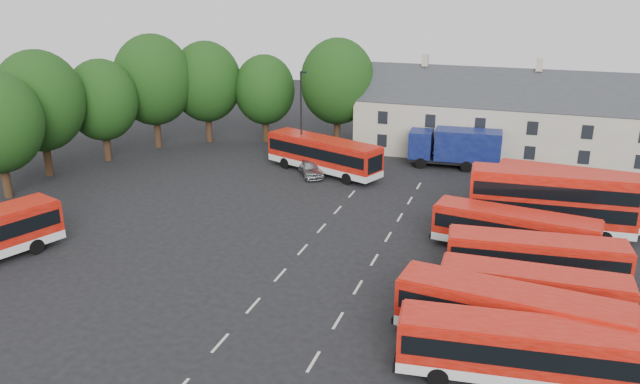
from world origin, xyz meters
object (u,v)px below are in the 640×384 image
at_px(bus_row_a, 518,347).
at_px(bus_dd_south, 551,199).
at_px(silver_car, 311,168).
at_px(lamppost, 301,118).
at_px(box_truck, 456,146).

distance_m(bus_row_a, bus_dd_south, 18.93).
height_order(bus_row_a, bus_dd_south, bus_dd_south).
distance_m(silver_car, lamppost, 4.89).
bearing_deg(bus_dd_south, lamppost, 153.42).
relative_size(bus_row_a, box_truck, 1.25).
bearing_deg(lamppost, bus_dd_south, -22.70).
height_order(bus_row_a, lamppost, lamppost).
bearing_deg(bus_row_a, box_truck, 95.59).
distance_m(box_truck, silver_car, 14.20).
bearing_deg(box_truck, silver_car, -154.35).
distance_m(bus_dd_south, box_truck, 16.63).
relative_size(bus_row_a, bus_dd_south, 0.95).
height_order(bus_dd_south, lamppost, lamppost).
bearing_deg(bus_row_a, bus_dd_south, 79.27).
distance_m(bus_row_a, lamppost, 35.21).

